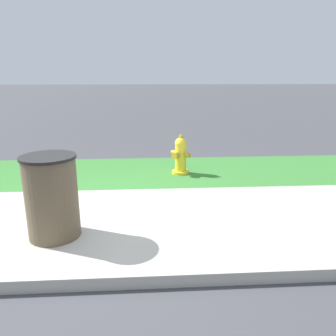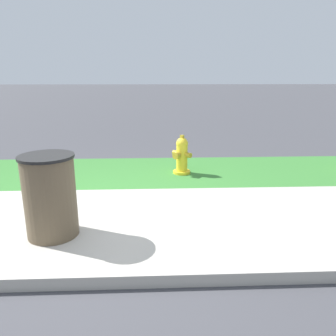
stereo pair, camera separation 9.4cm
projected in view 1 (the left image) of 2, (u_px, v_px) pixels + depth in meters
ground_plane at (100, 223)px, 3.89m from camera, size 120.00×120.00×0.00m
sidewalk_pavement at (100, 222)px, 3.89m from camera, size 18.00×2.27×0.01m
grass_verge at (116, 172)px, 5.92m from camera, size 18.00×1.97×0.01m
street_curb at (79, 280)px, 2.71m from camera, size 18.00×0.16×0.12m
fire_hydrant_by_grass_verge at (180, 155)px, 5.77m from camera, size 0.35×0.35×0.69m
trash_bin at (52, 197)px, 3.45m from camera, size 0.57×0.57×0.90m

